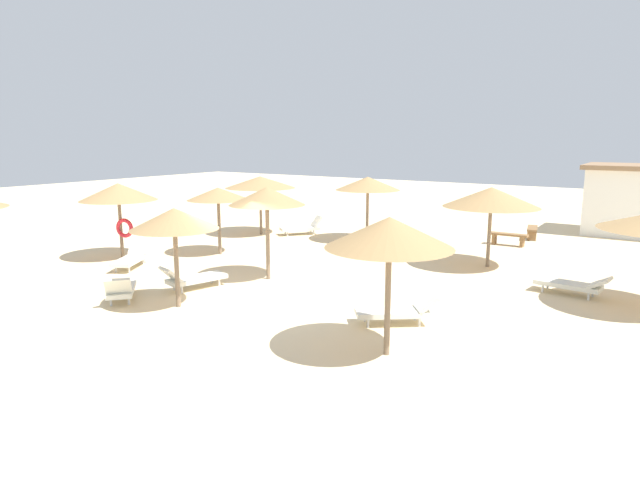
% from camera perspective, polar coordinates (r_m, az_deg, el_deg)
% --- Properties ---
extents(ground_plane, '(80.00, 80.00, 0.00)m').
position_cam_1_polar(ground_plane, '(14.64, -6.53, -6.45)').
color(ground_plane, beige).
extents(parasol_0, '(2.52, 2.52, 2.80)m').
position_cam_1_polar(parasol_0, '(10.59, 7.27, 0.74)').
color(parasol_0, '#75604C').
rests_on(parasol_0, ground).
extents(parasol_1, '(3.12, 3.12, 2.60)m').
position_cam_1_polar(parasol_1, '(24.42, -6.28, 6.03)').
color(parasol_1, '#75604C').
rests_on(parasol_1, ground).
extents(parasol_3, '(2.31, 2.31, 2.83)m').
position_cam_1_polar(parasol_3, '(16.47, -5.58, 4.55)').
color(parasol_3, '#75604C').
rests_on(parasol_3, ground).
extents(parasol_5, '(2.69, 2.69, 2.70)m').
position_cam_1_polar(parasol_5, '(20.62, -20.35, 4.67)').
color(parasol_5, '#75604C').
rests_on(parasol_5, ground).
extents(parasol_6, '(2.22, 2.22, 2.57)m').
position_cam_1_polar(parasol_6, '(14.12, -15.01, 2.12)').
color(parasol_6, '#75604C').
rests_on(parasol_6, ground).
extents(parasol_7, '(2.68, 2.68, 2.70)m').
position_cam_1_polar(parasol_7, '(22.72, 5.02, 5.90)').
color(parasol_7, '#75604C').
rests_on(parasol_7, ground).
extents(parasol_8, '(2.29, 2.29, 2.49)m').
position_cam_1_polar(parasol_8, '(20.38, -10.62, 4.74)').
color(parasol_8, '#75604C').
rests_on(parasol_8, ground).
extents(parasol_9, '(3.15, 3.15, 2.69)m').
position_cam_1_polar(parasol_9, '(18.88, 17.49, 4.29)').
color(parasol_9, '#75604C').
rests_on(parasol_9, ground).
extents(lounger_0, '(1.89, 1.66, 0.70)m').
position_cam_1_polar(lounger_0, '(12.94, 8.17, -7.35)').
color(lounger_0, silver).
rests_on(lounger_0, ground).
extents(lounger_1, '(1.66, 1.83, 0.81)m').
position_cam_1_polar(lounger_1, '(24.42, -1.85, 1.34)').
color(lounger_1, silver).
rests_on(lounger_1, ground).
extents(lounger_2, '(1.97, 0.86, 0.64)m').
position_cam_1_polar(lounger_2, '(16.60, 24.97, -4.23)').
color(lounger_2, silver).
rests_on(lounger_2, ground).
extents(lounger_3, '(1.12, 1.98, 0.76)m').
position_cam_1_polar(lounger_3, '(16.10, -13.19, -3.90)').
color(lounger_3, silver).
rests_on(lounger_3, ground).
extents(lounger_5, '(1.48, 1.93, 0.78)m').
position_cam_1_polar(lounger_5, '(19.32, -19.13, -1.77)').
color(lounger_5, silver).
rests_on(lounger_5, ground).
extents(lounger_6, '(1.79, 1.71, 0.81)m').
position_cam_1_polar(lounger_6, '(15.54, -20.08, -4.79)').
color(lounger_6, silver).
rests_on(lounger_6, ground).
extents(bench_0, '(1.50, 0.41, 0.49)m').
position_cam_1_polar(bench_0, '(23.19, 19.10, 0.30)').
color(bench_0, brown).
rests_on(bench_0, ground).
extents(bench_1, '(0.68, 1.55, 0.49)m').
position_cam_1_polar(bench_1, '(25.14, 21.32, 0.92)').
color(bench_1, brown).
rests_on(bench_1, ground).
extents(beach_cabana, '(4.55, 3.56, 3.11)m').
position_cam_1_polar(beach_cabana, '(27.96, 30.44, 3.65)').
color(beach_cabana, white).
rests_on(beach_cabana, ground).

